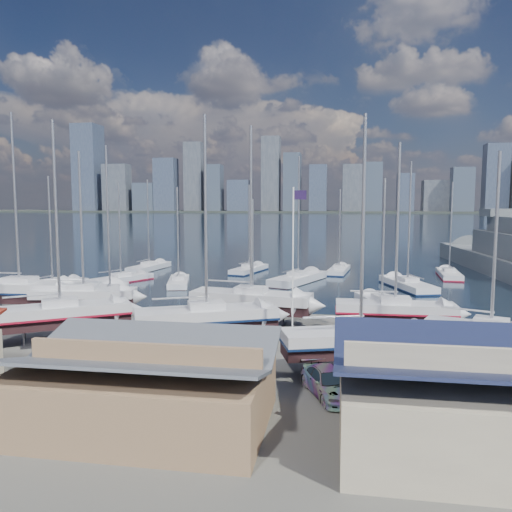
# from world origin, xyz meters

# --- Properties ---
(ground) EXTENTS (1400.00, 1400.00, 0.00)m
(ground) POSITION_xyz_m (0.00, -10.00, 0.00)
(ground) COLOR #605E59
(ground) RESTS_ON ground
(water) EXTENTS (1400.00, 600.00, 0.40)m
(water) POSITION_xyz_m (0.00, 300.00, -0.15)
(water) COLOR #1A283D
(water) RESTS_ON ground
(far_shore) EXTENTS (1400.00, 80.00, 2.20)m
(far_shore) POSITION_xyz_m (0.00, 560.00, 1.10)
(far_shore) COLOR #2D332D
(far_shore) RESTS_ON ground
(skyline) EXTENTS (639.14, 43.80, 107.69)m
(skyline) POSITION_xyz_m (-7.83, 553.76, 39.09)
(skyline) COLOR #475166
(skyline) RESTS_ON far_shore
(shed_grey) EXTENTS (12.60, 8.40, 4.17)m
(shed_grey) POSITION_xyz_m (0.00, -26.00, 2.15)
(shed_grey) COLOR #8C6B4C
(shed_grey) RESTS_ON ground
(shed_blue) EXTENTS (13.65, 9.45, 4.71)m
(shed_blue) POSITION_xyz_m (16.00, -26.00, 2.42)
(shed_blue) COLOR #BFB293
(shed_blue) RESTS_ON ground
(sailboat_cradle_0) EXTENTS (12.37, 3.88, 19.52)m
(sailboat_cradle_0) POSITION_xyz_m (-21.70, -4.33, 2.25)
(sailboat_cradle_0) COLOR #2D2D33
(sailboat_cradle_0) RESTS_ON ground
(sailboat_cradle_1) EXTENTS (10.58, 8.35, 17.17)m
(sailboat_cradle_1) POSITION_xyz_m (-12.25, -12.92, 2.13)
(sailboat_cradle_1) COLOR #2D2D33
(sailboat_cradle_1) RESTS_ON ground
(sailboat_cradle_2) EXTENTS (9.93, 4.49, 15.69)m
(sailboat_cradle_2) POSITION_xyz_m (-14.56, -4.93, 2.06)
(sailboat_cradle_2) COLOR #2D2D33
(sailboat_cradle_2) RESTS_ON ground
(sailboat_cradle_3) EXTENTS (11.10, 7.15, 17.35)m
(sailboat_cradle_3) POSITION_xyz_m (-0.53, -12.25, 2.14)
(sailboat_cradle_3) COLOR #2D2D33
(sailboat_cradle_3) RESTS_ON ground
(sailboat_cradle_4) EXTENTS (11.17, 4.58, 17.57)m
(sailboat_cradle_4) POSITION_xyz_m (1.64, -5.00, 2.16)
(sailboat_cradle_4) COLOR #2D2D33
(sailboat_cradle_4) RESTS_ON ground
(sailboat_cradle_5) EXTENTS (10.51, 5.79, 16.34)m
(sailboat_cradle_5) POSITION_xyz_m (10.80, -16.56, 2.09)
(sailboat_cradle_5) COLOR #2D2D33
(sailboat_cradle_5) RESTS_ON ground
(sailboat_cradle_6) EXTENTS (9.74, 2.88, 15.70)m
(sailboat_cradle_6) POSITION_xyz_m (14.00, -6.82, 2.05)
(sailboat_cradle_6) COLOR #2D2D33
(sailboat_cradle_6) RESTS_ON ground
(sailboat_cradle_7) EXTENTS (8.94, 5.49, 14.28)m
(sailboat_cradle_7) POSITION_xyz_m (19.69, -13.00, 1.99)
(sailboat_cradle_7) COLOR #2D2D33
(sailboat_cradle_7) RESTS_ON ground
(sailboat_moored_0) EXTENTS (5.19, 10.35, 14.90)m
(sailboat_moored_0) POSITION_xyz_m (-26.24, 8.73, 0.31)
(sailboat_moored_0) COLOR black
(sailboat_moored_0) RESTS_ON water
(sailboat_moored_1) EXTENTS (6.75, 9.75, 14.32)m
(sailboat_moored_1) POSITION_xyz_m (-20.21, 15.65, 0.31)
(sailboat_moored_1) COLOR black
(sailboat_moored_1) RESTS_ON water
(sailboat_moored_2) EXTENTS (4.18, 10.47, 15.38)m
(sailboat_moored_2) POSITION_xyz_m (-21.13, 28.38, 0.32)
(sailboat_moored_2) COLOR black
(sailboat_moored_2) RESTS_ON water
(sailboat_moored_3) EXTENTS (7.30, 12.47, 18.01)m
(sailboat_moored_3) POSITION_xyz_m (-16.00, 3.57, 0.31)
(sailboat_moored_3) COLOR black
(sailboat_moored_3) RESTS_ON water
(sailboat_moored_4) EXTENTS (4.79, 9.34, 13.59)m
(sailboat_moored_4) POSITION_xyz_m (-11.60, 14.63, 0.32)
(sailboat_moored_4) COLOR black
(sailboat_moored_4) RESTS_ON water
(sailboat_moored_5) EXTENTS (5.04, 10.00, 14.39)m
(sailboat_moored_5) POSITION_xyz_m (-4.55, 28.49, 0.31)
(sailboat_moored_5) COLOR black
(sailboat_moored_5) RESTS_ON water
(sailboat_moored_6) EXTENTS (5.27, 8.13, 11.83)m
(sailboat_moored_6) POSITION_xyz_m (0.16, 4.40, 0.31)
(sailboat_moored_6) COLOR black
(sailboat_moored_6) RESTS_ON water
(sailboat_moored_7) EXTENTS (7.55, 12.30, 17.99)m
(sailboat_moored_7) POSITION_xyz_m (3.94, 19.32, 0.33)
(sailboat_moored_7) COLOR black
(sailboat_moored_7) RESTS_ON water
(sailboat_moored_8) EXTENTS (3.77, 9.41, 13.67)m
(sailboat_moored_8) POSITION_xyz_m (9.48, 30.09, 0.31)
(sailboat_moored_8) COLOR black
(sailboat_moored_8) RESTS_ON water
(sailboat_moored_9) EXTENTS (5.42, 9.65, 14.05)m
(sailboat_moored_9) POSITION_xyz_m (13.90, 4.40, 0.32)
(sailboat_moored_9) COLOR black
(sailboat_moored_9) RESTS_ON water
(sailboat_moored_10) EXTENTS (6.42, 11.67, 16.82)m
(sailboat_moored_10) POSITION_xyz_m (18.12, 16.77, 0.31)
(sailboat_moored_10) COLOR black
(sailboat_moored_10) RESTS_ON water
(sailboat_moored_11) EXTENTS (3.46, 9.96, 14.62)m
(sailboat_moored_11) POSITION_xyz_m (25.51, 27.97, 0.31)
(sailboat_moored_11) COLOR black
(sailboat_moored_11) RESTS_ON water
(car_a) EXTENTS (2.32, 4.50, 1.47)m
(car_a) POSITION_xyz_m (-4.78, -20.67, 0.73)
(car_a) COLOR gray
(car_a) RESTS_ON ground
(car_b) EXTENTS (4.13, 2.80, 1.29)m
(car_b) POSITION_xyz_m (-5.05, -20.18, 0.64)
(car_b) COLOR gray
(car_b) RESTS_ON ground
(car_c) EXTENTS (2.81, 5.90, 1.63)m
(car_c) POSITION_xyz_m (-3.99, -20.56, 0.81)
(car_c) COLOR gray
(car_c) RESTS_ON ground
(car_d) EXTENTS (3.99, 5.60, 1.51)m
(car_d) POSITION_xyz_m (8.91, -20.84, 0.75)
(car_d) COLOR gray
(car_d) RESTS_ON ground
(flagpole) EXTENTS (1.07, 0.12, 12.12)m
(flagpole) POSITION_xyz_m (5.87, -9.54, 6.98)
(flagpole) COLOR white
(flagpole) RESTS_ON ground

